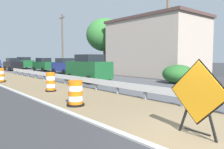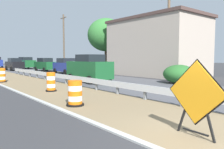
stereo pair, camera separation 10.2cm
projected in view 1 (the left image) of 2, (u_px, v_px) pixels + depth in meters
name	position (u px, v px, depth m)	size (l,w,h in m)	color
ground_plane	(202.00, 139.00, 5.36)	(160.00, 160.00, 0.00)	#333335
median_dirt_strip	(219.00, 132.00, 5.91)	(4.14, 120.00, 0.01)	#7F6B4C
warning_sign_diamond	(198.00, 95.00, 5.48)	(0.15, 1.67, 1.97)	black
traffic_barrel_nearest	(75.00, 94.00, 9.08)	(0.73, 0.73, 1.05)	orange
traffic_barrel_close	(51.00, 83.00, 12.95)	(0.63, 0.63, 1.13)	orange
traffic_barrel_mid	(0.00, 76.00, 17.73)	(0.72, 0.72, 1.14)	orange
car_trailing_near_lane	(65.00, 66.00, 27.12)	(2.11, 4.67, 1.93)	navy
car_lead_far_lane	(88.00, 68.00, 17.93)	(2.08, 4.30, 2.24)	#195128
car_mid_far_lane	(24.00, 63.00, 39.67)	(2.26, 4.80, 2.09)	#195128
car_distant_a	(44.00, 65.00, 32.22)	(1.98, 4.62, 1.95)	#195128
car_distant_b	(13.00, 64.00, 34.21)	(2.02, 4.15, 1.94)	black
roadside_shop_near	(155.00, 47.00, 24.75)	(6.57, 10.53, 6.35)	#AD9E8E
utility_pole_near	(167.00, 34.00, 20.08)	(0.24, 1.80, 7.92)	brown
utility_pole_mid	(62.00, 42.00, 33.66)	(0.24, 1.80, 8.55)	brown
bush_roadside	(178.00, 74.00, 16.99)	(2.44, 2.44, 1.45)	#286028
tree_roadside	(105.00, 35.00, 29.93)	(4.97, 4.97, 7.33)	brown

